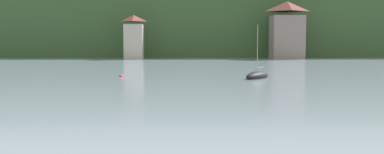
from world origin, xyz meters
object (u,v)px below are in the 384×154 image
sailboat_far_0 (257,76)px  mooring_buoy_near (121,77)px  shore_building_westcentral (287,31)px  shore_building_west (134,38)px

sailboat_far_0 → mooring_buoy_near: size_ratio=11.61×
sailboat_far_0 → mooring_buoy_near: sailboat_far_0 is taller
shore_building_westcentral → sailboat_far_0: (-13.96, -48.50, -5.53)m
sailboat_far_0 → mooring_buoy_near: bearing=-61.8°
shore_building_west → shore_building_westcentral: (31.70, 0.95, 1.40)m
shore_building_west → mooring_buoy_near: size_ratio=17.88×
shore_building_westcentral → mooring_buoy_near: size_ratio=23.65×
shore_building_west → mooring_buoy_near: bearing=-85.7°
shore_building_westcentral → shore_building_west: bearing=-178.3°
shore_building_west → shore_building_westcentral: 31.74m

